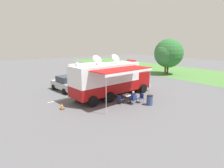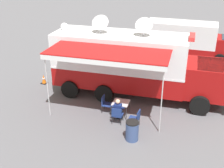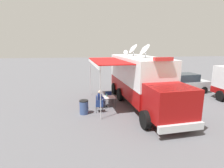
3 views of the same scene
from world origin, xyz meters
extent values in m
plane|color=#5B5B60|center=(0.00, 0.00, 0.00)|extent=(100.00, 100.00, 0.00)
cube|color=silver|center=(-2.28, -2.91, 0.00)|extent=(0.52, 4.79, 0.01)
cube|color=#9E0F0F|center=(0.00, 0.00, 1.15)|extent=(3.09, 7.38, 1.10)
cube|color=white|center=(0.00, 0.00, 2.55)|extent=(3.09, 7.38, 1.70)
cube|color=white|center=(0.00, 0.00, 1.70)|extent=(3.11, 7.40, 0.10)
cube|color=#9E0F0F|center=(-0.38, 4.63, 1.45)|extent=(2.47, 2.28, 1.70)
cube|color=#28333D|center=(-0.40, 4.83, 1.95)|extent=(2.26, 1.64, 0.70)
cylinder|color=black|center=(-1.61, 4.33, 0.50)|extent=(0.38, 1.02, 1.00)
cylinder|color=black|center=(0.88, 4.54, 0.50)|extent=(0.38, 1.02, 1.00)
cylinder|color=black|center=(-1.20, -0.64, 0.50)|extent=(0.38, 1.02, 1.00)
cylinder|color=black|center=(1.29, -0.43, 0.50)|extent=(0.38, 1.02, 1.00)
cylinder|color=black|center=(-1.04, -2.61, 0.50)|extent=(0.38, 1.02, 1.00)
cylinder|color=black|center=(1.45, -2.41, 0.50)|extent=(0.38, 1.02, 1.00)
cube|color=white|center=(0.00, 0.00, 3.45)|extent=(3.09, 7.38, 0.10)
cube|color=red|center=(-0.31, 3.69, 3.62)|extent=(1.12, 0.37, 0.20)
cylinder|color=silver|center=(0.09, -1.08, 3.73)|extent=(0.10, 0.10, 0.45)
cone|color=silver|center=(0.24, -1.06, 4.13)|extent=(0.79, 0.96, 0.81)
cylinder|color=silver|center=(-0.10, 1.26, 3.73)|extent=(0.10, 0.10, 0.45)
cone|color=silver|center=(0.05, 1.27, 4.13)|extent=(0.79, 0.96, 0.81)
sphere|color=white|center=(0.26, -3.19, 3.68)|extent=(0.44, 0.44, 0.44)
cube|color=red|center=(2.34, 0.19, 3.25)|extent=(2.67, 5.92, 0.06)
cube|color=white|center=(3.40, 0.28, 3.11)|extent=(0.56, 5.75, 0.24)
cylinder|color=silver|center=(3.11, 3.00, 1.63)|extent=(0.05, 0.05, 3.25)
cylinder|color=silver|center=(3.56, -2.44, 1.63)|extent=(0.05, 0.05, 3.25)
cube|color=silver|center=(2.32, 0.87, 0.71)|extent=(0.86, 0.86, 0.03)
cylinder|color=#333338|center=(1.92, 1.21, 0.35)|extent=(0.03, 0.03, 0.70)
cylinder|color=#333338|center=(2.66, 1.27, 0.35)|extent=(0.03, 0.03, 0.70)
cylinder|color=#333338|center=(1.98, 0.47, 0.35)|extent=(0.03, 0.03, 0.70)
cylinder|color=#333338|center=(2.72, 0.53, 0.35)|extent=(0.03, 0.03, 0.70)
cylinder|color=#3F9959|center=(2.50, 0.80, 0.83)|extent=(0.07, 0.07, 0.20)
cylinder|color=white|center=(2.50, 0.80, 0.94)|extent=(0.04, 0.04, 0.02)
cube|color=navy|center=(3.02, 0.96, 0.42)|extent=(0.52, 0.52, 0.04)
cube|color=navy|center=(3.24, 0.98, 0.65)|extent=(0.08, 0.48, 0.44)
cylinder|color=#333338|center=(2.82, 0.72, 0.21)|extent=(0.02, 0.02, 0.42)
cylinder|color=#333338|center=(2.79, 1.16, 0.21)|extent=(0.02, 0.02, 0.42)
cylinder|color=#333338|center=(3.26, 0.76, 0.21)|extent=(0.02, 0.02, 0.42)
cylinder|color=#333338|center=(3.22, 1.19, 0.21)|extent=(0.02, 0.02, 0.42)
cube|color=navy|center=(2.25, 0.12, 0.42)|extent=(0.52, 0.52, 0.04)
cube|color=navy|center=(2.27, -0.10, 0.65)|extent=(0.48, 0.08, 0.44)
cylinder|color=#333338|center=(2.01, 0.32, 0.21)|extent=(0.02, 0.02, 0.42)
cylinder|color=#333338|center=(2.45, 0.36, 0.21)|extent=(0.02, 0.02, 0.42)
cylinder|color=#333338|center=(2.05, -0.11, 0.21)|extent=(0.02, 0.02, 0.42)
cylinder|color=#333338|center=(2.49, -0.08, 0.21)|extent=(0.02, 0.02, 0.42)
cube|color=navy|center=(3.11, 1.78, 0.42)|extent=(0.48, 0.48, 0.04)
cube|color=navy|center=(3.11, 2.00, 0.65)|extent=(0.48, 0.04, 0.44)
cylinder|color=#333338|center=(3.33, 1.56, 0.21)|extent=(0.02, 0.02, 0.42)
cylinder|color=#333338|center=(2.89, 1.56, 0.21)|extent=(0.02, 0.02, 0.42)
cylinder|color=#333338|center=(3.33, 2.00, 0.21)|extent=(0.02, 0.02, 0.42)
cylinder|color=#333338|center=(2.89, 2.00, 0.21)|extent=(0.02, 0.02, 0.42)
cube|color=navy|center=(3.02, 0.96, 0.72)|extent=(0.27, 0.38, 0.56)
sphere|color=beige|center=(3.02, 0.96, 1.14)|extent=(0.22, 0.22, 0.22)
cylinder|color=navy|center=(2.92, 0.72, 0.76)|extent=(0.43, 0.13, 0.34)
cylinder|color=navy|center=(2.88, 1.18, 0.76)|extent=(0.43, 0.13, 0.34)
cylinder|color=#2D334C|center=(2.85, 0.84, 0.44)|extent=(0.39, 0.16, 0.13)
cylinder|color=#2D334C|center=(2.67, 0.83, 0.21)|extent=(0.11, 0.11, 0.42)
cube|color=black|center=(2.61, 0.82, 0.04)|extent=(0.25, 0.12, 0.07)
cylinder|color=#2D334C|center=(2.83, 1.04, 0.44)|extent=(0.39, 0.16, 0.13)
cylinder|color=#2D334C|center=(2.66, 1.03, 0.21)|extent=(0.11, 0.11, 0.42)
cube|color=black|center=(2.60, 1.02, 0.04)|extent=(0.25, 0.12, 0.07)
cylinder|color=#384C7F|center=(4.12, 2.00, 0.42)|extent=(0.56, 0.56, 0.85)
cylinder|color=black|center=(4.12, 2.00, 0.88)|extent=(0.57, 0.57, 0.06)
cube|color=black|center=(0.37, -4.85, 0.01)|extent=(0.36, 0.36, 0.03)
cone|color=orange|center=(0.37, -4.85, 0.31)|extent=(0.26, 0.26, 0.55)
cylinder|color=white|center=(0.37, -4.85, 0.33)|extent=(0.17, 0.17, 0.06)
cube|color=white|center=(-7.65, 2.24, 1.60)|extent=(2.27, 5.27, 2.20)
cube|color=#9E0F0F|center=(-7.65, 2.24, 0.75)|extent=(2.29, 5.29, 0.50)
cylinder|color=black|center=(-8.80, 5.20, 0.42)|extent=(0.29, 0.85, 0.84)
cylinder|color=black|center=(-6.70, 5.27, 0.42)|extent=(0.29, 0.85, 0.84)
cylinder|color=black|center=(-8.66, 0.77, 0.42)|extent=(0.29, 0.85, 0.84)
cylinder|color=black|center=(-6.56, 0.84, 0.42)|extent=(0.29, 0.85, 0.84)
cube|color=#B2B5BA|center=(-5.30, -2.11, 0.70)|extent=(4.37, 2.23, 0.76)
cube|color=#28333D|center=(-5.15, -2.09, 1.42)|extent=(2.26, 1.81, 0.68)
cylinder|color=black|center=(-6.50, -3.14, 0.32)|extent=(0.66, 0.29, 0.64)
cylinder|color=black|center=(-6.69, -1.35, 0.32)|extent=(0.66, 0.29, 0.64)
cylinder|color=black|center=(-3.91, -2.86, 0.32)|extent=(0.66, 0.29, 0.64)
cylinder|color=black|center=(-4.10, -1.07, 0.32)|extent=(0.66, 0.29, 0.64)
camera|label=1|loc=(14.91, -10.32, 5.63)|focal=29.54mm
camera|label=2|loc=(14.18, 4.83, 7.49)|focal=46.13mm
camera|label=3|loc=(3.85, 12.91, 4.39)|focal=28.32mm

